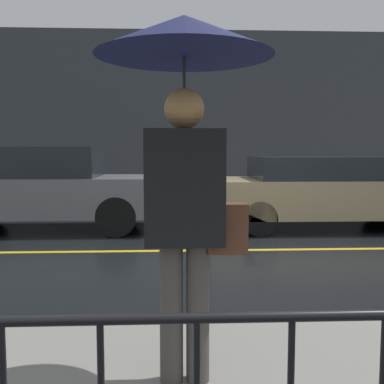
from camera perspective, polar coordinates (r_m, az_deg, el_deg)
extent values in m
plane|color=black|center=(7.05, 9.81, -7.26)|extent=(80.00, 80.00, 0.00)
cube|color=gray|center=(10.95, 5.27, -2.43)|extent=(28.00, 1.87, 0.11)
cube|color=gold|center=(7.05, 9.81, -7.23)|extent=(25.20, 0.12, 0.01)
cube|color=#383D42|center=(11.95, 4.64, 8.96)|extent=(28.00, 0.30, 4.58)
cylinder|color=#4C4742|center=(2.83, -2.63, -15.10)|extent=(0.14, 0.14, 0.86)
cylinder|color=#4C4742|center=(2.83, 0.74, -15.07)|extent=(0.14, 0.14, 0.86)
cube|color=black|center=(2.66, -0.97, 0.65)|extent=(0.47, 0.28, 0.68)
sphere|color=tan|center=(2.66, -0.98, 10.52)|extent=(0.24, 0.24, 0.24)
cylinder|color=#262628|center=(2.66, -0.98, 8.81)|extent=(0.02, 0.02, 0.76)
cone|color=#191E4C|center=(2.73, -1.00, 19.23)|extent=(1.04, 1.04, 0.23)
cube|color=brown|center=(2.71, 4.47, -4.61)|extent=(0.24, 0.12, 0.30)
cube|color=slate|center=(9.00, -17.87, -0.43)|extent=(4.47, 1.72, 0.72)
cube|color=#1E2328|center=(9.01, -19.08, 3.64)|extent=(2.33, 1.58, 0.57)
cylinder|color=black|center=(9.51, -8.53, -1.80)|extent=(0.71, 0.22, 0.71)
cylinder|color=black|center=(8.03, -9.61, -3.12)|extent=(0.71, 0.22, 0.71)
cube|color=tan|center=(9.19, 16.47, -0.56)|extent=(4.65, 1.80, 0.70)
cube|color=#1E2328|center=(9.09, 15.45, 2.98)|extent=(2.42, 1.66, 0.43)
cylinder|color=black|center=(10.50, 22.47, -1.72)|extent=(0.63, 0.22, 0.63)
cylinder|color=black|center=(9.63, 6.73, -1.94)|extent=(0.63, 0.22, 0.63)
cylinder|color=black|center=(8.09, 8.56, -3.35)|extent=(0.63, 0.22, 0.63)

